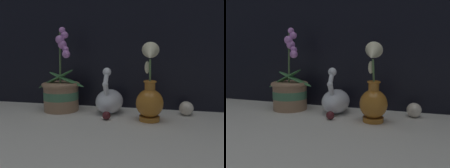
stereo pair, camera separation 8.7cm
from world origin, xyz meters
TOP-DOWN VIEW (x-y plane):
  - ground_plane at (0.00, 0.00)m, footprint 2.80×2.80m
  - orchid_potted_plant at (-0.25, 0.14)m, footprint 0.22×0.16m
  - swan_figurine at (-0.04, 0.14)m, footprint 0.11×0.18m
  - blue_vase at (0.13, 0.06)m, footprint 0.10×0.13m
  - glass_sphere at (0.27, 0.17)m, footprint 0.06×0.06m
  - glass_bauble at (-0.03, 0.04)m, footprint 0.03×0.03m

SIDE VIEW (x-z plane):
  - ground_plane at x=0.00m, z-range 0.00..0.00m
  - glass_bauble at x=-0.03m, z-range 0.00..0.03m
  - glass_sphere at x=0.27m, z-range 0.00..0.06m
  - swan_figurine at x=-0.04m, z-range -0.04..0.15m
  - orchid_potted_plant at x=-0.25m, z-range -0.10..0.26m
  - blue_vase at x=0.13m, z-range -0.05..0.23m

